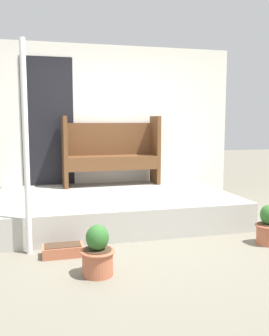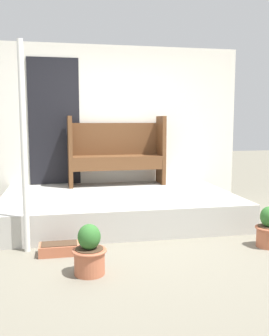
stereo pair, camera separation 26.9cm
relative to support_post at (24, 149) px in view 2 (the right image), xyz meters
The scene contains 8 objects.
ground_plane 1.67m from the support_post, ahead, with size 24.00×24.00×0.00m, color #706B5B.
porch_slab 1.85m from the support_post, 43.63° to the left, with size 3.20×2.04×0.37m.
house_wall 2.43m from the support_post, 62.55° to the left, with size 4.40×0.08×2.60m.
support_post is the anchor object (origin of this frame).
bench 2.28m from the support_post, 56.77° to the left, with size 1.54×0.44×1.10m.
flower_pot_left 1.31m from the support_post, 50.18° to the right, with size 0.32×0.32×0.47m.
flower_pot_middle 2.78m from the support_post, ahead, with size 0.29×0.29×0.46m.
planter_box_rect 1.11m from the support_post, 25.52° to the right, with size 0.42×0.22×0.12m.
Camera 2 is at (-0.86, -4.10, 1.39)m, focal length 40.00 mm.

